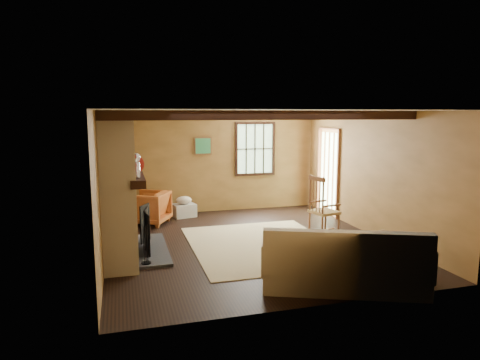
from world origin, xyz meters
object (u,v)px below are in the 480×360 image
object	(u,v)px
sofa	(343,265)
laundry_basket	(184,210)
armchair	(149,208)
rocking_chair	(323,210)
fireplace	(120,190)

from	to	relation	value
sofa	laundry_basket	xyz separation A→B (m)	(-1.50, 4.64, -0.16)
sofa	armchair	world-z (taller)	sofa
armchair	rocking_chair	bearing A→B (deg)	89.23
rocking_chair	sofa	world-z (taller)	rocking_chair
fireplace	laundry_basket	distance (m)	2.88
rocking_chair	armchair	world-z (taller)	rocking_chair
fireplace	armchair	xyz separation A→B (m)	(0.57, 1.89, -0.75)
fireplace	armchair	world-z (taller)	fireplace
rocking_chair	armchair	size ratio (longest dim) A/B	1.51
sofa	armchair	bearing A→B (deg)	141.13
rocking_chair	sofa	bearing A→B (deg)	148.07
sofa	armchair	size ratio (longest dim) A/B	3.04
fireplace	laundry_basket	xyz separation A→B (m)	(1.39, 2.34, -0.95)
fireplace	armchair	distance (m)	2.11
laundry_basket	sofa	bearing A→B (deg)	-72.05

